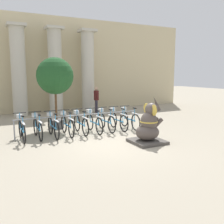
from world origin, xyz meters
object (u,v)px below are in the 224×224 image
(bicycle_2, at_px, (53,126))
(bicycle_8, at_px, (129,119))
(bicycle_0, at_px, (22,129))
(bicycle_5, at_px, (94,122))
(bicycle_1, at_px, (38,128))
(elephant_statue, at_px, (149,127))
(bicycle_7, at_px, (118,120))
(bicycle_4, at_px, (81,124))
(potted_tree, at_px, (55,78))
(bicycle_3, at_px, (67,125))
(person_pedestrian, at_px, (96,97))
(bicycle_6, at_px, (106,121))

(bicycle_2, bearing_deg, bicycle_8, 0.39)
(bicycle_0, height_order, bicycle_5, same)
(bicycle_1, xyz_separation_m, elephant_statue, (3.38, -2.38, 0.16))
(bicycle_7, distance_m, bicycle_8, 0.57)
(bicycle_4, bearing_deg, elephant_statue, -54.81)
(bicycle_5, distance_m, bicycle_8, 1.71)
(potted_tree, bearing_deg, bicycle_7, -32.45)
(bicycle_0, relative_size, bicycle_7, 1.00)
(bicycle_2, distance_m, bicycle_8, 3.42)
(bicycle_0, distance_m, bicycle_3, 1.71)
(bicycle_1, bearing_deg, bicycle_5, -1.38)
(bicycle_4, distance_m, potted_tree, 2.42)
(bicycle_1, bearing_deg, person_pedestrian, 46.68)
(person_pedestrian, bearing_deg, bicycle_0, -136.60)
(bicycle_1, xyz_separation_m, bicycle_8, (3.99, -0.04, 0.00))
(bicycle_7, relative_size, potted_tree, 0.55)
(bicycle_0, relative_size, potted_tree, 0.55)
(bicycle_5, bearing_deg, bicycle_6, 3.94)
(bicycle_3, relative_size, bicycle_8, 1.00)
(bicycle_5, height_order, bicycle_8, same)
(bicycle_4, bearing_deg, bicycle_8, -0.87)
(bicycle_6, bearing_deg, bicycle_8, -1.12)
(elephant_statue, bearing_deg, person_pedestrian, 81.64)
(bicycle_8, relative_size, potted_tree, 0.55)
(bicycle_3, distance_m, bicycle_8, 2.85)
(elephant_statue, bearing_deg, bicycle_8, 75.46)
(bicycle_0, xyz_separation_m, bicycle_2, (1.14, -0.03, 0.00))
(bicycle_1, relative_size, bicycle_2, 1.00)
(bicycle_3, xyz_separation_m, bicycle_6, (1.71, -0.00, 0.00))
(bicycle_3, xyz_separation_m, bicycle_5, (1.14, -0.04, 0.00))
(bicycle_3, xyz_separation_m, person_pedestrian, (3.28, 4.70, 0.55))
(bicycle_2, height_order, potted_tree, potted_tree)
(bicycle_8, bearing_deg, person_pedestrian, 84.78)
(bicycle_3, bearing_deg, bicycle_8, -0.51)
(bicycle_8, xyz_separation_m, elephant_statue, (-0.61, -2.34, 0.16))
(elephant_statue, relative_size, potted_tree, 0.53)
(bicycle_6, bearing_deg, bicycle_3, 179.89)
(bicycle_7, bearing_deg, bicycle_6, 178.69)
(bicycle_4, relative_size, elephant_statue, 1.03)
(bicycle_4, xyz_separation_m, bicycle_7, (1.71, -0.03, 0.00))
(bicycle_2, distance_m, person_pedestrian, 6.14)
(bicycle_7, relative_size, elephant_statue, 1.03)
(bicycle_1, xyz_separation_m, bicycle_6, (2.85, -0.02, 0.00))
(bicycle_2, xyz_separation_m, bicycle_8, (3.42, 0.02, 0.00))
(bicycle_1, xyz_separation_m, bicycle_7, (3.42, -0.03, 0.00))
(bicycle_1, height_order, bicycle_7, same)
(bicycle_1, distance_m, person_pedestrian, 6.47)
(bicycle_2, bearing_deg, bicycle_1, 173.86)
(bicycle_4, xyz_separation_m, potted_tree, (-0.62, 1.46, 1.83))
(bicycle_1, xyz_separation_m, bicycle_4, (1.71, -0.00, 0.00))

